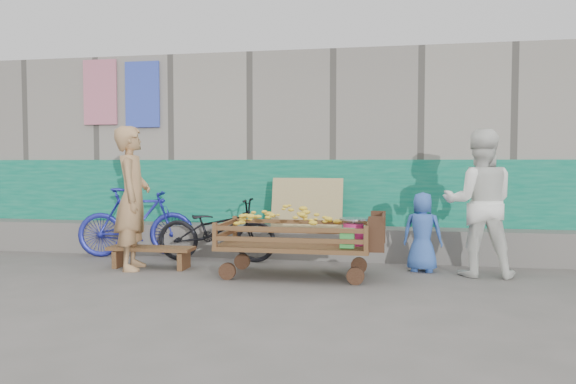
% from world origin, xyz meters
% --- Properties ---
extents(ground, '(80.00, 80.00, 0.00)m').
position_xyz_m(ground, '(0.00, 0.00, 0.00)').
color(ground, '#595752').
rests_on(ground, ground).
extents(building_wall, '(12.00, 3.50, 3.00)m').
position_xyz_m(building_wall, '(-0.00, 4.05, 1.47)').
color(building_wall, gray).
rests_on(building_wall, ground).
extents(banana_cart, '(1.95, 0.89, 0.83)m').
position_xyz_m(banana_cart, '(0.31, 1.02, 0.56)').
color(banana_cart, '#4F2A19').
rests_on(banana_cart, ground).
extents(bench, '(1.10, 0.33, 0.28)m').
position_xyz_m(bench, '(-1.57, 1.21, 0.20)').
color(bench, '#4F2A19').
rests_on(bench, ground).
extents(vendor_man, '(0.59, 0.75, 1.82)m').
position_xyz_m(vendor_man, '(-1.77, 1.10, 0.91)').
color(vendor_man, tan).
rests_on(vendor_man, ground).
extents(woman, '(0.88, 0.70, 1.75)m').
position_xyz_m(woman, '(2.50, 1.47, 0.88)').
color(woman, white).
rests_on(woman, ground).
extents(child, '(0.53, 0.40, 0.99)m').
position_xyz_m(child, '(1.85, 1.62, 0.50)').
color(child, '#355EB8').
rests_on(child, ground).
extents(bicycle_dark, '(1.68, 0.66, 0.87)m').
position_xyz_m(bicycle_dark, '(-0.90, 1.85, 0.43)').
color(bicycle_dark, black).
rests_on(bicycle_dark, ground).
extents(bicycle_blue, '(1.72, 0.89, 1.00)m').
position_xyz_m(bicycle_blue, '(-2.15, 2.00, 0.50)').
color(bicycle_blue, '#21279E').
rests_on(bicycle_blue, ground).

